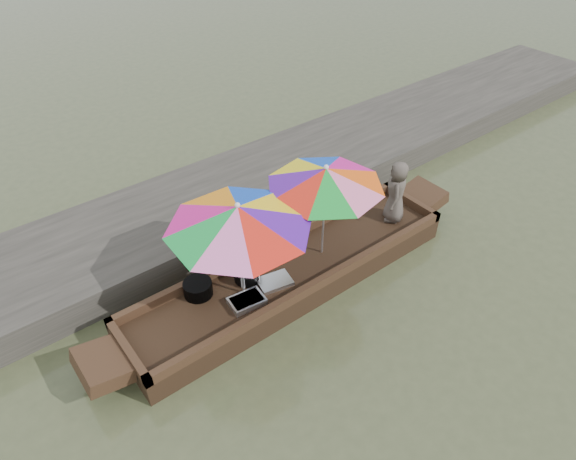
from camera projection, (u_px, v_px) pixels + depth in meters
water at (292, 284)px, 7.83m from camera, size 80.00×80.00×0.00m
dock at (215, 205)px, 9.03m from camera, size 22.00×2.20×0.50m
boat_hull at (292, 276)px, 7.72m from camera, size 5.28×1.20×0.35m
cooking_pot at (198, 288)px, 7.12m from camera, size 0.40×0.40×0.21m
tray_crayfish at (247, 301)px, 7.01m from camera, size 0.51×0.38×0.09m
tray_scallop at (275, 282)px, 7.33m from camera, size 0.53×0.42×0.06m
charcoal_grill at (247, 274)px, 7.37m from camera, size 0.38×0.38×0.18m
supply_bag at (247, 274)px, 7.31m from camera, size 0.30×0.25×0.26m
vendor at (396, 192)px, 8.22m from camera, size 0.62×0.61×1.08m
umbrella_bow at (241, 251)px, 6.71m from camera, size 2.48×2.48×1.55m
umbrella_stern at (324, 211)px, 7.41m from camera, size 1.99×1.99×1.55m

